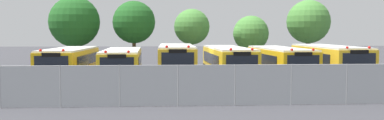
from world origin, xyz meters
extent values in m
plane|color=#38383D|center=(0.00, 0.00, 0.00)|extent=(160.00, 160.00, 0.00)
cube|color=yellow|center=(-9.39, 0.23, 1.34)|extent=(2.63, 9.62, 1.99)
cube|color=white|center=(-9.39, 0.23, 2.40)|extent=(2.58, 9.43, 0.12)
cube|color=black|center=(-9.48, -4.63, 0.53)|extent=(2.50, 0.21, 0.36)
cube|color=black|center=(-9.48, -4.58, 1.70)|extent=(2.01, 0.10, 0.95)
cube|color=black|center=(-8.14, 0.50, 1.66)|extent=(0.18, 7.47, 0.72)
cube|color=black|center=(-10.63, 0.55, 1.66)|extent=(0.18, 7.47, 0.72)
cube|color=black|center=(-9.39, 0.23, 0.95)|extent=(2.65, 9.72, 0.10)
sphere|color=red|center=(-8.80, -4.42, 2.50)|extent=(0.18, 0.18, 0.18)
sphere|color=red|center=(-10.15, -4.40, 2.50)|extent=(0.18, 0.18, 0.18)
cube|color=black|center=(-9.48, -4.59, 2.24)|extent=(1.10, 0.10, 0.24)
cylinder|color=black|center=(-8.37, -3.18, 0.50)|extent=(0.30, 1.01, 1.00)
cylinder|color=black|center=(-10.54, -3.14, 0.50)|extent=(0.30, 1.01, 1.00)
cylinder|color=black|center=(-8.25, 3.19, 0.50)|extent=(0.30, 1.01, 1.00)
cylinder|color=black|center=(-10.42, 3.24, 0.50)|extent=(0.30, 1.01, 1.00)
cube|color=yellow|center=(-5.69, -0.09, 1.31)|extent=(2.74, 9.94, 1.91)
cube|color=white|center=(-5.69, -0.09, 2.32)|extent=(2.68, 9.74, 0.12)
cube|color=black|center=(-5.54, -5.09, 0.53)|extent=(2.50, 0.23, 0.36)
cube|color=black|center=(-5.54, -5.04, 1.65)|extent=(2.01, 0.12, 0.92)
cube|color=black|center=(-4.46, 0.25, 1.61)|extent=(0.27, 7.70, 0.69)
cube|color=black|center=(-6.94, 0.18, 1.61)|extent=(0.27, 7.70, 0.69)
cube|color=black|center=(-5.69, -0.09, 0.92)|extent=(2.77, 10.04, 0.10)
sphere|color=red|center=(-4.88, -4.85, 2.42)|extent=(0.18, 0.18, 0.18)
sphere|color=red|center=(-6.22, -4.89, 2.42)|extent=(0.18, 0.18, 0.18)
cube|color=black|center=(-5.54, -5.05, 2.16)|extent=(1.10, 0.11, 0.24)
cylinder|color=black|center=(-4.50, -3.59, 0.50)|extent=(0.31, 1.01, 1.00)
cylinder|color=black|center=(-6.67, -3.65, 0.50)|extent=(0.31, 1.01, 1.00)
cylinder|color=black|center=(-4.70, 3.08, 0.50)|extent=(0.31, 1.01, 1.00)
cylinder|color=black|center=(-6.87, 3.01, 0.50)|extent=(0.31, 1.01, 1.00)
cube|color=yellow|center=(-1.87, -0.07, 1.45)|extent=(2.53, 9.37, 2.20)
cube|color=white|center=(-1.87, -0.07, 2.61)|extent=(2.48, 9.18, 0.12)
cube|color=black|center=(-1.93, -4.81, 0.53)|extent=(2.46, 0.19, 0.36)
cube|color=black|center=(-1.93, -4.76, 1.84)|extent=(1.97, 0.09, 1.05)
cube|color=black|center=(-0.64, 0.21, 1.80)|extent=(0.13, 7.28, 0.79)
cube|color=black|center=(-3.09, 0.24, 1.80)|extent=(0.13, 7.28, 0.79)
cube|color=black|center=(-1.87, -0.07, 1.01)|extent=(2.55, 9.46, 0.10)
sphere|color=red|center=(-1.27, -4.60, 2.71)|extent=(0.18, 0.18, 0.18)
sphere|color=red|center=(-2.59, -4.58, 2.71)|extent=(0.18, 0.18, 0.18)
cube|color=black|center=(-1.93, -4.77, 2.45)|extent=(1.08, 0.09, 0.24)
cylinder|color=black|center=(-0.85, -3.36, 0.50)|extent=(0.29, 1.00, 1.00)
cylinder|color=black|center=(-2.98, -3.33, 0.50)|extent=(0.29, 1.00, 1.00)
cylinder|color=black|center=(-0.77, 2.78, 0.50)|extent=(0.29, 1.00, 1.00)
cylinder|color=black|center=(-2.90, 2.81, 0.50)|extent=(0.29, 1.00, 1.00)
cube|color=yellow|center=(1.79, -0.07, 1.38)|extent=(2.56, 10.47, 2.05)
cube|color=white|center=(1.79, -0.07, 2.46)|extent=(2.50, 10.26, 0.12)
cube|color=black|center=(1.89, -5.35, 0.53)|extent=(2.41, 0.21, 0.36)
cube|color=black|center=(1.89, -5.30, 1.74)|extent=(1.93, 0.10, 0.98)
cube|color=black|center=(2.98, 0.26, 1.70)|extent=(0.20, 8.13, 0.74)
cube|color=black|center=(0.59, 0.21, 1.70)|extent=(0.20, 8.13, 0.74)
cube|color=black|center=(1.79, -0.07, 0.97)|extent=(2.58, 10.57, 0.10)
sphere|color=red|center=(2.54, -5.12, 2.56)|extent=(0.18, 0.18, 0.18)
sphere|color=red|center=(1.24, -5.14, 2.56)|extent=(0.18, 0.18, 0.18)
cube|color=black|center=(1.89, -5.31, 2.30)|extent=(1.06, 0.10, 0.24)
cylinder|color=black|center=(2.90, -3.86, 0.50)|extent=(0.30, 1.01, 1.00)
cylinder|color=black|center=(0.83, -3.90, 0.50)|extent=(0.30, 1.01, 1.00)
cylinder|color=black|center=(2.76, 3.37, 0.50)|extent=(0.30, 1.01, 1.00)
cylinder|color=black|center=(0.69, 3.33, 0.50)|extent=(0.30, 1.01, 1.00)
cube|color=yellow|center=(5.56, -0.15, 1.36)|extent=(2.69, 9.95, 2.01)
cube|color=white|center=(5.56, -0.15, 2.42)|extent=(2.63, 9.75, 0.12)
cube|color=black|center=(5.68, -5.17, 0.53)|extent=(2.49, 0.22, 0.36)
cube|color=black|center=(5.68, -5.12, 1.72)|extent=(2.00, 0.11, 0.97)
cube|color=black|center=(6.79, 0.18, 1.68)|extent=(0.23, 7.71, 0.72)
cube|color=black|center=(4.31, 0.11, 1.68)|extent=(0.23, 7.71, 0.72)
cube|color=black|center=(5.56, -0.15, 0.95)|extent=(2.71, 10.05, 0.10)
sphere|color=red|center=(6.35, -4.93, 2.52)|extent=(0.18, 0.18, 0.18)
sphere|color=red|center=(5.01, -4.97, 2.52)|extent=(0.18, 0.18, 0.18)
cube|color=black|center=(5.68, -5.13, 2.26)|extent=(1.10, 0.11, 0.24)
cylinder|color=black|center=(6.72, -3.67, 0.50)|extent=(0.31, 1.01, 1.00)
cylinder|color=black|center=(4.57, -3.73, 0.50)|extent=(0.31, 1.01, 1.00)
cylinder|color=black|center=(6.56, 3.02, 0.50)|extent=(0.31, 1.01, 1.00)
cylinder|color=black|center=(4.40, 2.96, 0.50)|extent=(0.31, 1.01, 1.00)
cube|color=yellow|center=(9.23, 0.08, 1.42)|extent=(2.64, 10.38, 2.13)
cube|color=white|center=(9.23, 0.08, 2.54)|extent=(2.59, 10.17, 0.12)
cube|color=black|center=(9.17, -5.17, 0.53)|extent=(2.57, 0.19, 0.36)
cube|color=black|center=(9.17, -5.12, 1.80)|extent=(2.06, 0.09, 1.02)
cube|color=black|center=(10.52, 0.36, 1.76)|extent=(0.14, 8.07, 0.77)
cube|color=black|center=(7.96, 0.39, 1.76)|extent=(0.14, 8.07, 0.77)
cube|color=black|center=(9.23, 0.08, 0.99)|extent=(2.67, 10.48, 0.10)
sphere|color=red|center=(9.86, -4.95, 2.64)|extent=(0.18, 0.18, 0.18)
sphere|color=red|center=(8.48, -4.94, 2.64)|extent=(0.18, 0.18, 0.18)
cube|color=black|center=(9.17, -5.13, 2.38)|extent=(1.13, 0.09, 0.24)
cylinder|color=black|center=(10.31, -3.71, 0.50)|extent=(0.29, 1.00, 1.00)
cylinder|color=black|center=(8.07, -3.68, 0.50)|extent=(0.29, 1.00, 1.00)
cylinder|color=black|center=(10.39, 3.44, 0.50)|extent=(0.29, 1.00, 1.00)
cylinder|color=black|center=(8.16, 3.47, 0.50)|extent=(0.29, 1.00, 1.00)
cylinder|color=#4C3823|center=(-11.11, 10.63, 1.39)|extent=(0.44, 0.44, 2.78)
sphere|color=#1E561E|center=(-11.11, 10.63, 4.56)|extent=(4.75, 4.75, 4.75)
sphere|color=#1E561E|center=(-11.63, 10.41, 4.86)|extent=(3.00, 3.00, 3.00)
cylinder|color=#4C3823|center=(-5.56, 10.47, 1.52)|extent=(0.35, 0.35, 3.03)
sphere|color=#1E561E|center=(-5.56, 10.47, 4.54)|extent=(4.01, 4.01, 4.01)
sphere|color=#1E561E|center=(-5.15, 10.86, 4.84)|extent=(3.04, 3.04, 3.04)
cylinder|color=#4C3823|center=(0.00, 11.70, 1.40)|extent=(0.29, 0.29, 2.81)
sphere|color=#478438|center=(0.00, 11.70, 4.12)|extent=(3.50, 3.50, 3.50)
sphere|color=#478438|center=(-0.25, 12.06, 4.06)|extent=(2.34, 2.34, 2.34)
cylinder|color=#4C3823|center=(5.72, 11.06, 1.08)|extent=(0.39, 0.39, 2.16)
sphere|color=#478438|center=(5.72, 11.06, 3.46)|extent=(3.47, 3.47, 3.47)
sphere|color=#478438|center=(4.98, 10.76, 3.44)|extent=(2.12, 2.12, 2.12)
cylinder|color=#4C3823|center=(11.61, 11.58, 1.50)|extent=(0.47, 0.47, 3.01)
sphere|color=#478438|center=(11.61, 11.58, 4.63)|extent=(4.31, 4.31, 4.31)
sphere|color=#478438|center=(11.47, 11.60, 4.75)|extent=(2.72, 2.72, 2.72)
cylinder|color=#9EA0A3|center=(-10.48, -10.08, 1.01)|extent=(0.07, 0.07, 2.02)
cylinder|color=#9EA0A3|center=(-7.69, -10.08, 1.01)|extent=(0.07, 0.07, 2.02)
cylinder|color=#9EA0A3|center=(-4.90, -10.08, 1.01)|extent=(0.07, 0.07, 2.02)
cylinder|color=#9EA0A3|center=(-2.11, -10.08, 1.01)|extent=(0.07, 0.07, 2.02)
cylinder|color=#9EA0A3|center=(0.68, -10.08, 1.01)|extent=(0.07, 0.07, 2.02)
cylinder|color=#9EA0A3|center=(3.47, -10.08, 1.01)|extent=(0.07, 0.07, 2.02)
cylinder|color=#9EA0A3|center=(6.26, -10.08, 1.01)|extent=(0.07, 0.07, 2.02)
cube|color=#ADB2B7|center=(-0.71, -10.08, 1.01)|extent=(25.11, 0.02, 1.98)
cylinder|color=#9EA0A3|center=(-0.71, -10.08, 1.99)|extent=(25.11, 0.04, 0.04)
cone|color=#EA5914|center=(4.48, -8.41, 0.31)|extent=(0.48, 0.48, 0.63)
camera|label=1|loc=(-2.79, -30.99, 3.59)|focal=40.79mm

